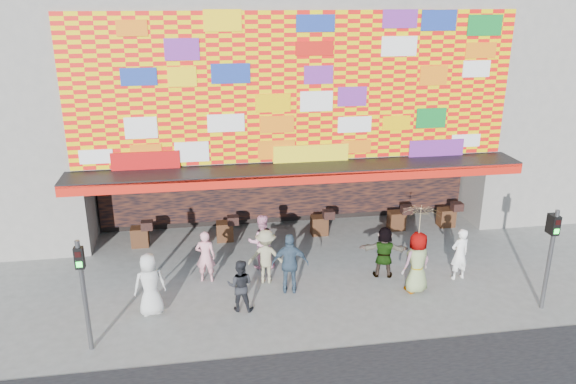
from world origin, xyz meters
name	(u,v)px	position (x,y,z in m)	size (l,w,h in m)	color
ground	(319,299)	(0.00, 0.00, 0.00)	(90.00, 90.00, 0.00)	slate
shop_building	(278,80)	(0.00, 8.18, 5.23)	(15.20, 9.40, 10.00)	gray
signal_left	(83,283)	(-6.20, -1.50, 1.86)	(0.22, 0.20, 3.00)	#59595B
signal_right	(551,249)	(6.20, -1.50, 1.86)	(0.22, 0.20, 3.00)	#59595B
ped_a	(150,284)	(-4.79, -0.03, 0.91)	(0.89, 0.58, 1.82)	beige
ped_b	(206,256)	(-3.23, 1.64, 0.83)	(0.61, 0.40, 1.67)	pink
ped_c	(240,285)	(-2.31, -0.23, 0.77)	(0.74, 0.58, 1.53)	black
ped_d	(266,256)	(-1.39, 1.29, 0.87)	(1.12, 0.64, 1.73)	gray
ped_e	(290,264)	(-0.76, 0.53, 0.94)	(1.10, 0.46, 1.88)	#394E64
ped_f	(384,252)	(2.32, 1.07, 0.83)	(1.55, 0.49, 1.67)	gray
ped_g	(417,262)	(2.98, 0.00, 0.95)	(0.93, 0.61, 1.90)	gray
ped_h	(460,254)	(4.59, 0.54, 0.84)	(0.61, 0.40, 1.68)	white
ped_i	(261,242)	(-1.42, 2.28, 0.91)	(0.89, 0.69, 1.83)	pink
parasol	(420,223)	(2.98, 0.00, 2.21)	(1.42, 1.43, 1.98)	beige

